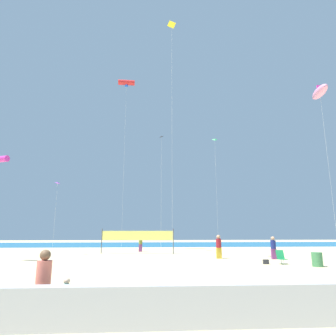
# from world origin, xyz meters

# --- Properties ---
(ground_plane) EXTENTS (120.00, 120.00, 0.00)m
(ground_plane) POSITION_xyz_m (0.00, 0.00, 0.00)
(ground_plane) COLOR #D1BC89
(ocean_band) EXTENTS (120.00, 20.00, 0.01)m
(ocean_band) POSITION_xyz_m (0.00, 34.12, 0.00)
(ocean_band) COLOR #1E6B99
(ocean_band) RESTS_ON ground
(boardwalk_ledge) EXTENTS (28.00, 0.44, 0.91)m
(boardwalk_ledge) POSITION_xyz_m (0.00, -10.74, 0.46)
(boardwalk_ledge) COLOR #B7B7BC
(boardwalk_ledge) RESTS_ON ground
(mother_figure) EXTENTS (0.37, 0.37, 1.64)m
(mother_figure) POSITION_xyz_m (-2.97, -9.68, 0.87)
(mother_figure) COLOR #7A3872
(mother_figure) RESTS_ON ground
(toddler_figure) EXTENTS (0.21, 0.21, 0.94)m
(toddler_figure) POSITION_xyz_m (-2.37, -9.74, 0.50)
(toddler_figure) COLOR #99B28C
(toddler_figure) RESTS_ON ground
(beachgoer_maroon_shirt) EXTENTS (0.42, 0.42, 1.85)m
(beachgoer_maroon_shirt) POSITION_xyz_m (5.45, 6.34, 0.99)
(beachgoer_maroon_shirt) COLOR gold
(beachgoer_maroon_shirt) RESTS_ON ground
(beachgoer_olive_shirt) EXTENTS (0.39, 0.39, 1.72)m
(beachgoer_olive_shirt) POSITION_xyz_m (-0.99, 15.03, 0.92)
(beachgoer_olive_shirt) COLOR #7A3872
(beachgoer_olive_shirt) RESTS_ON ground
(beachgoer_navy_shirt) EXTENTS (0.40, 0.40, 1.73)m
(beachgoer_navy_shirt) POSITION_xyz_m (9.57, 5.42, 0.92)
(beachgoer_navy_shirt) COLOR #7A3872
(beachgoer_navy_shirt) RESTS_ON ground
(folding_beach_chair) EXTENTS (0.52, 0.65, 0.89)m
(folding_beach_chair) POSITION_xyz_m (8.60, 2.01, 0.47)
(folding_beach_chair) COLOR #1E8C4C
(folding_beach_chair) RESTS_ON ground
(trash_barrel) EXTENTS (0.63, 0.63, 0.85)m
(trash_barrel) POSITION_xyz_m (10.14, 0.38, 0.42)
(trash_barrel) COLOR #3F7F4C
(trash_barrel) RESTS_ON ground
(volleyball_net) EXTENTS (7.13, 1.19, 2.40)m
(volleyball_net) POSITION_xyz_m (-1.27, 12.18, 1.63)
(volleyball_net) COLOR #4C4C51
(volleyball_net) RESTS_ON ground
(beach_handbag) EXTENTS (0.37, 0.18, 0.29)m
(beach_handbag) POSITION_xyz_m (7.54, 2.00, 0.15)
(beach_handbag) COLOR #2D2D33
(beach_handbag) RESTS_ON ground
(kite_black_diamond) EXTENTS (0.74, 0.73, 12.96)m
(kite_black_diamond) POSITION_xyz_m (1.15, 14.47, 12.48)
(kite_black_diamond) COLOR silver
(kite_black_diamond) RESTS_ON ground
(kite_red_tube) EXTENTS (2.13, 0.77, 21.40)m
(kite_red_tube) POSITION_xyz_m (-3.26, 17.61, 21.00)
(kite_red_tube) COLOR silver
(kite_red_tube) RESTS_ON ground
(kite_pink_inflatable) EXTENTS (0.95, 2.29, 14.06)m
(kite_pink_inflatable) POSITION_xyz_m (13.85, 3.86, 13.46)
(kite_pink_inflatable) COLOR silver
(kite_pink_inflatable) RESTS_ON ground
(kite_yellow_diamond) EXTENTS (0.86, 0.86, 20.61)m
(kite_yellow_diamond) POSITION_xyz_m (1.63, 5.41, 19.98)
(kite_yellow_diamond) COLOR silver
(kite_yellow_diamond) RESTS_ON ground
(kite_violet_diamond) EXTENTS (0.59, 0.58, 6.84)m
(kite_violet_diamond) POSITION_xyz_m (-9.01, 11.05, 6.59)
(kite_violet_diamond) COLOR silver
(kite_violet_diamond) RESTS_ON ground
(kite_green_diamond) EXTENTS (0.58, 0.56, 14.55)m
(kite_green_diamond) POSITION_xyz_m (8.65, 19.86, 13.98)
(kite_green_diamond) COLOR silver
(kite_green_diamond) RESTS_ON ground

